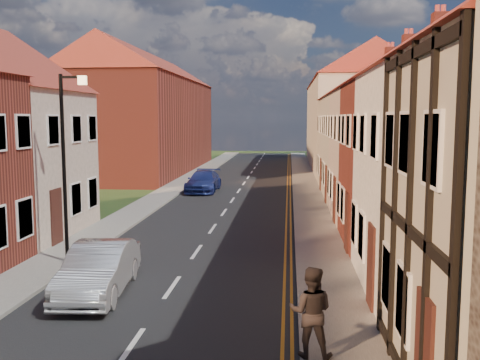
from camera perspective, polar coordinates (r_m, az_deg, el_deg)
road at (r=26.97m, az=-1.73°, el=-3.48°), size 7.00×90.00×0.02m
pavement_left at (r=27.84m, az=-10.77°, el=-3.17°), size 1.80×90.00×0.12m
pavement_right at (r=26.79m, az=7.67°, el=-3.50°), size 1.80×90.00×0.12m
cottage_r_cream_mid at (r=20.76m, az=22.33°, el=5.39°), size 8.30×5.20×9.00m
cottage_r_pink at (r=25.97m, az=18.84°, el=5.68°), size 8.30×6.00×9.00m
cottage_r_white_far at (r=31.24m, az=16.53°, el=5.88°), size 8.30×5.20×9.00m
cottage_r_cream_far at (r=36.56m, az=14.88°, el=6.00°), size 8.30×6.00×9.00m
block_right_far at (r=51.71m, az=12.08°, el=7.11°), size 8.30×24.20×10.50m
block_left_far at (r=48.02m, az=-9.96°, el=7.20°), size 8.30×24.20×10.50m
lamppost at (r=17.85m, az=-18.05°, el=2.41°), size 0.88×0.15×6.00m
car_mid at (r=15.11m, az=-14.82°, el=-9.21°), size 1.78×4.28×1.38m
car_far at (r=34.53m, az=-3.92°, el=-0.15°), size 1.93×4.64×1.34m
pedestrian_right_b at (r=10.77m, az=7.58°, el=-13.76°), size 0.95×0.79×1.79m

